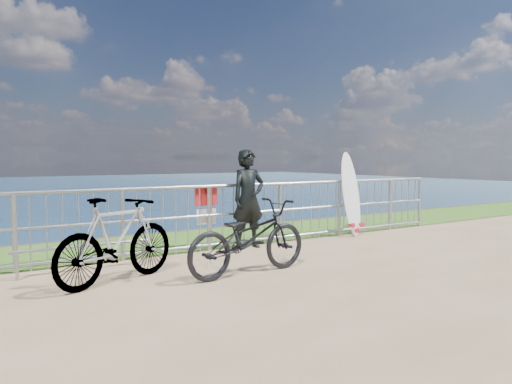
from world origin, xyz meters
TOP-DOWN VIEW (x-y plane):
  - grass_strip at (0.00, 2.70)m, footprint 120.00×120.00m
  - railing at (0.01, 1.60)m, footprint 10.06×0.10m
  - surfer at (0.21, 1.45)m, footprint 0.63×0.42m
  - surfboard at (2.67, 1.44)m, footprint 0.46×0.42m
  - bicycle_near at (-0.88, -0.24)m, footprint 1.97×0.83m
  - bicycle_far at (-2.51, 0.29)m, footprint 1.90×1.14m
  - bike_rack at (-2.70, 1.13)m, footprint 1.90×0.05m

SIDE VIEW (x-z plane):
  - grass_strip at x=0.00m, z-range 0.01..0.01m
  - bike_rack at x=-2.70m, z-range 0.13..0.52m
  - bicycle_near at x=-0.88m, z-range 0.00..1.01m
  - bicycle_far at x=-2.51m, z-range 0.00..1.10m
  - railing at x=0.01m, z-range 0.01..1.14m
  - surfboard at x=2.67m, z-range -0.07..1.65m
  - surfer at x=0.21m, z-range 0.00..1.73m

